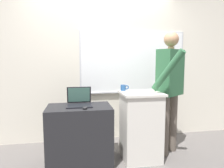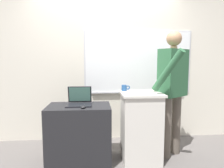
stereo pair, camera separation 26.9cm
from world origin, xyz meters
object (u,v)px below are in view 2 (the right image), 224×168
computer_mouse_by_laptop (83,107)px  person_presenter (173,85)px  laptop (79,100)px  coffee_mug (125,88)px  wireless_keyboard (141,93)px  side_desk (79,134)px  lectern_podium (141,127)px

computer_mouse_by_laptop → person_presenter: bearing=10.6°
laptop → coffee_mug: (0.63, 0.10, 0.15)m
wireless_keyboard → coffee_mug: size_ratio=3.28×
laptop → computer_mouse_by_laptop: bearing=-74.2°
person_presenter → computer_mouse_by_laptop: size_ratio=17.71×
side_desk → coffee_mug: (0.63, 0.16, 0.60)m
side_desk → wireless_keyboard: 0.99m
lectern_podium → computer_mouse_by_laptop: lectern_podium is taller
person_presenter → side_desk: bearing=148.3°
lectern_podium → computer_mouse_by_laptop: (-0.76, -0.13, 0.32)m
wireless_keyboard → coffee_mug: (-0.18, 0.26, 0.03)m
laptop → wireless_keyboard: bearing=-10.9°
laptop → coffee_mug: 0.65m
side_desk → coffee_mug: bearing=14.0°
laptop → computer_mouse_by_laptop: size_ratio=3.28×
side_desk → coffee_mug: coffee_mug is taller
lectern_podium → wireless_keyboard: 0.48m
lectern_podium → person_presenter: bearing=12.0°
side_desk → person_presenter: (1.30, 0.07, 0.65)m
lectern_podium → side_desk: 0.84m
person_presenter → computer_mouse_by_laptop: (-1.23, -0.23, -0.24)m
person_presenter → laptop: (-1.30, -0.01, -0.20)m
wireless_keyboard → computer_mouse_by_laptop: bearing=-174.8°
laptop → wireless_keyboard: 0.83m
lectern_podium → wireless_keyboard: bearing=-107.8°
person_presenter → coffee_mug: person_presenter is taller
computer_mouse_by_laptop → coffee_mug: 0.68m
side_desk → computer_mouse_by_laptop: bearing=-68.1°
wireless_keyboard → computer_mouse_by_laptop: (-0.74, -0.07, -0.16)m
lectern_podium → laptop: (-0.83, 0.09, 0.36)m
side_desk → lectern_podium: bearing=-2.3°
lectern_podium → person_presenter: (0.47, 0.10, 0.56)m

